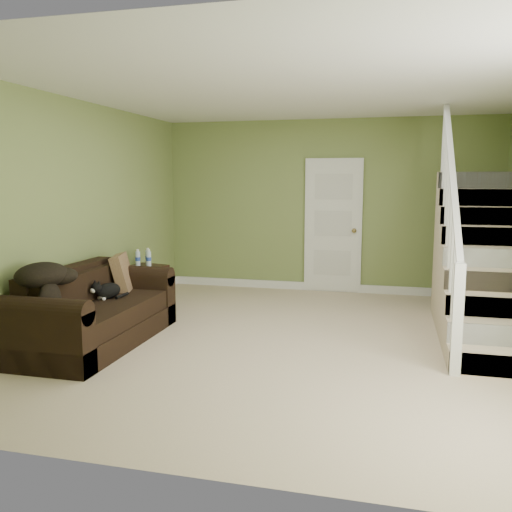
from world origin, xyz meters
The scene contains 15 objects.
floor centered at (0.00, 0.00, 0.00)m, with size 5.00×5.50×0.01m, color tan.
ceiling centered at (0.00, 0.00, 2.60)m, with size 5.00×5.50×0.01m, color white.
wall_back centered at (0.00, 2.75, 1.30)m, with size 5.00×0.04×2.60m, color olive.
wall_front centered at (0.00, -2.75, 1.30)m, with size 5.00×0.04×2.60m, color olive.
wall_left centered at (-2.50, 0.00, 1.30)m, with size 0.04×5.50×2.60m, color olive.
baseboard_back centered at (0.00, 2.72, 0.06)m, with size 5.00×0.04×0.12m, color white.
baseboard_left centered at (-2.47, 0.00, 0.06)m, with size 0.04×5.50×0.12m, color white.
door centered at (0.10, 2.71, 1.01)m, with size 0.86×0.12×2.02m.
staircase centered at (1.99, 0.97, 0.64)m, with size 1.00×2.51×2.82m.
sofa centered at (-2.01, -0.56, 0.31)m, with size 0.88×2.03×0.80m.
side_table centered at (-2.22, 1.07, 0.29)m, with size 0.56×0.56×0.79m.
cat centered at (-1.98, -0.35, 0.52)m, with size 0.27×0.48×0.23m.
banana centered at (-1.94, -1.00, 0.46)m, with size 0.05×0.19×0.05m, color yellow.
throw_pillow centered at (-2.07, 0.16, 0.61)m, with size 0.12×0.47×0.47m, color #4F311F.
throw_blanket centered at (-2.19, -1.17, 0.83)m, with size 0.43×0.56×0.23m, color black.
Camera 1 is at (0.97, -5.49, 1.72)m, focal length 38.00 mm.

